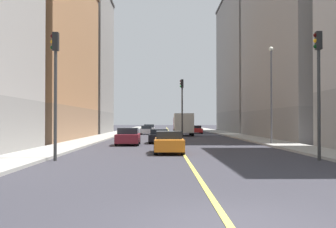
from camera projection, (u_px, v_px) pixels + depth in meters
ground_plane at (227, 223)px, 8.03m from camera, size 400.00×400.00×0.00m
sidewalk_left at (233, 135)px, 57.13m from camera, size 2.93×168.00×0.15m
sidewalk_right at (110, 135)px, 56.91m from camera, size 2.93×168.00×0.15m
lane_center_stripe at (172, 135)px, 57.02m from camera, size 0.16×154.00×0.01m
building_left_mid at (306, 36)px, 46.72m from camera, size 10.13×25.18×22.87m
building_left_far at (254, 63)px, 73.33m from camera, size 10.13×25.81×24.33m
building_right_midblock at (35, 53)px, 44.32m from camera, size 10.13×23.62×18.33m
building_right_distant at (77, 62)px, 65.96m from camera, size 10.13×16.19×22.37m
traffic_light_left_near at (318, 77)px, 20.77m from camera, size 0.40×0.32×6.40m
traffic_light_right_near at (55, 78)px, 20.59m from camera, size 0.40×0.32×6.32m
traffic_light_median_far at (182, 101)px, 45.10m from camera, size 0.40×0.32×6.44m
street_lamp_left_near at (271, 85)px, 33.68m from camera, size 0.36×0.36×7.80m
car_black at (159, 136)px, 37.03m from camera, size 1.84×4.42×1.24m
car_orange at (169, 142)px, 25.37m from camera, size 1.78×4.45×1.34m
car_silver at (147, 130)px, 61.24m from camera, size 1.77×3.95×1.28m
car_white at (149, 129)px, 67.92m from camera, size 1.88×4.10×1.41m
car_red at (196, 130)px, 65.15m from camera, size 1.85×4.35×1.27m
car_maroon at (128, 137)px, 33.98m from camera, size 1.92×4.43×1.41m
box_truck at (183, 124)px, 55.80m from camera, size 2.54×6.61×2.94m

